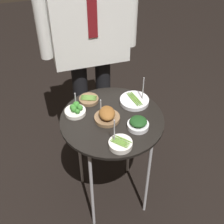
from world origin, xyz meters
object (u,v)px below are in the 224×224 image
Objects in this scene: bowl_roast_far_rim at (107,115)px; bowl_asparagus_near_rim at (134,101)px; bowl_asparagus_front_right at (120,144)px; bowl_spinach_back_right at (138,124)px; bowl_broccoli_center at (76,110)px; waiter_figure at (88,24)px; serving_cart at (112,127)px; bowl_asparagus_back_left at (89,99)px.

bowl_roast_far_rim is 0.83× the size of bowl_asparagus_near_rim.
bowl_spinach_back_right is (0.14, 0.11, 0.01)m from bowl_asparagus_front_right.
waiter_figure is (0.19, 0.41, 0.33)m from bowl_broccoli_center.
serving_cart is 4.23× the size of bowl_asparagus_near_rim.
bowl_asparagus_front_right is 0.43m from bowl_asparagus_back_left.
bowl_asparagus_back_left is at bearing 123.83° from bowl_spinach_back_right.
waiter_figure is (0.09, 0.32, 0.34)m from bowl_asparagus_back_left.
bowl_spinach_back_right is (0.12, -0.11, 0.09)m from serving_cart.
bowl_asparagus_front_right is at bearing -80.43° from bowl_asparagus_back_left.
bowl_asparagus_near_rim reaches higher than bowl_roast_far_rim.
bowl_asparagus_front_right reaches higher than serving_cart.
waiter_figure is (0.03, 0.52, 0.32)m from bowl_roast_far_rim.
bowl_asparagus_front_right is at bearing -142.11° from bowl_spinach_back_right.
bowl_asparagus_near_rim reaches higher than bowl_asparagus_back_left.
waiter_figure is (0.02, 0.74, 0.34)m from bowl_asparagus_front_right.
bowl_asparagus_near_rim reaches higher than serving_cart.
serving_cart is at bearing -29.12° from bowl_broccoli_center.
bowl_asparagus_front_right is at bearing -91.61° from waiter_figure.
bowl_broccoli_center is at bearing 179.31° from bowl_asparagus_near_rim.
bowl_asparagus_front_right is 1.45× the size of bowl_asparagus_back_left.
bowl_roast_far_rim is at bearing -154.08° from bowl_asparagus_near_rim.
waiter_figure reaches higher than bowl_spinach_back_right.
bowl_roast_far_rim is at bearing 92.50° from bowl_asparagus_front_right.
bowl_broccoli_center is 0.07× the size of waiter_figure.
bowl_asparagus_front_right is at bearing -121.04° from bowl_asparagus_near_rim.
serving_cart is at bearing -90.07° from waiter_figure.
bowl_spinach_back_right is at bearing -104.71° from bowl_asparagus_near_rim.
bowl_spinach_back_right is 0.07× the size of waiter_figure.
bowl_roast_far_rim is at bearing 174.20° from serving_cart.
bowl_broccoli_center is (-0.16, 0.10, -0.01)m from bowl_roast_far_rim.
bowl_asparagus_back_left is 0.68× the size of bowl_asparagus_near_rim.
bowl_spinach_back_right is at bearing 37.89° from bowl_asparagus_front_right.
bowl_asparagus_back_left is (-0.06, 0.20, -0.02)m from bowl_roast_far_rim.
bowl_broccoli_center is at bearing 147.33° from bowl_roast_far_rim.
bowl_spinach_back_right is at bearing -79.49° from waiter_figure.
bowl_asparagus_near_rim is at bearing -19.69° from bowl_asparagus_back_left.
waiter_figure reaches higher than bowl_asparagus_near_rim.
bowl_asparagus_near_rim is at bearing 75.29° from bowl_spinach_back_right.
bowl_asparagus_front_right is 0.38m from bowl_asparagus_near_rim.
bowl_spinach_back_right is (-0.06, -0.22, 0.01)m from bowl_asparagus_near_rim.
serving_cart is 6.08× the size of bowl_broccoli_center.
bowl_asparagus_near_rim is at bearing 25.92° from bowl_roast_far_rim.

